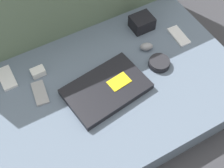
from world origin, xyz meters
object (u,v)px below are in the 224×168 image
object	(u,v)px
camera_pouch	(142,23)
computer_mouse	(146,47)
laptop	(106,89)
speaker_puck	(159,63)
phone_small	(179,36)
phone_silver	(7,78)
charger_brick	(38,72)
phone_black	(40,93)

from	to	relation	value
camera_pouch	computer_mouse	bearing A→B (deg)	-113.33
laptop	computer_mouse	distance (m)	0.29
laptop	speaker_puck	world-z (taller)	laptop
computer_mouse	phone_small	distance (m)	0.18
computer_mouse	phone_small	size ratio (longest dim) A/B	0.55
phone_silver	charger_brick	size ratio (longest dim) A/B	2.06
computer_mouse	phone_black	size ratio (longest dim) A/B	0.56
camera_pouch	charger_brick	distance (m)	0.54
charger_brick	phone_small	bearing A→B (deg)	-10.03
charger_brick	camera_pouch	bearing A→B (deg)	2.24
phone_silver	phone_small	xyz separation A→B (m)	(0.79, -0.16, -0.00)
phone_silver	charger_brick	world-z (taller)	charger_brick
speaker_puck	phone_black	world-z (taller)	speaker_puck
laptop	phone_small	distance (m)	0.46
computer_mouse	speaker_puck	world-z (taller)	computer_mouse
computer_mouse	camera_pouch	xyz separation A→B (m)	(0.06, 0.13, 0.01)
phone_silver	charger_brick	xyz separation A→B (m)	(0.13, -0.04, 0.01)
speaker_puck	computer_mouse	bearing A→B (deg)	89.98
computer_mouse	camera_pouch	distance (m)	0.14
phone_small	charger_brick	bearing A→B (deg)	172.61
charger_brick	speaker_puck	bearing A→B (deg)	-23.80
phone_black	charger_brick	distance (m)	0.10
speaker_puck	camera_pouch	distance (m)	0.24
speaker_puck	charger_brick	xyz separation A→B (m)	(-0.48, 0.21, 0.00)
phone_small	phone_black	bearing A→B (deg)	-179.09
laptop	camera_pouch	distance (m)	0.40
laptop	charger_brick	distance (m)	0.31
computer_mouse	charger_brick	bearing A→B (deg)	-169.99
phone_black	phone_small	bearing A→B (deg)	6.12
phone_black	camera_pouch	xyz separation A→B (m)	(0.57, 0.12, 0.03)
phone_silver	phone_small	world-z (taller)	phone_silver
computer_mouse	camera_pouch	bearing A→B (deg)	89.20
computer_mouse	phone_black	distance (m)	0.51
phone_small	speaker_puck	bearing A→B (deg)	-148.74
phone_small	laptop	bearing A→B (deg)	-164.42
charger_brick	laptop	bearing A→B (deg)	-45.66
phone_black	camera_pouch	world-z (taller)	camera_pouch
laptop	phone_silver	bearing A→B (deg)	134.91
phone_silver	computer_mouse	bearing A→B (deg)	-13.85
camera_pouch	phone_silver	bearing A→B (deg)	178.12
phone_silver	charger_brick	bearing A→B (deg)	-18.59
laptop	phone_silver	distance (m)	0.43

